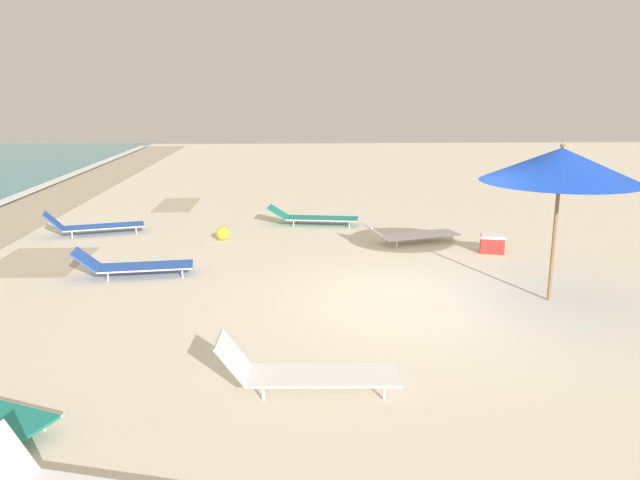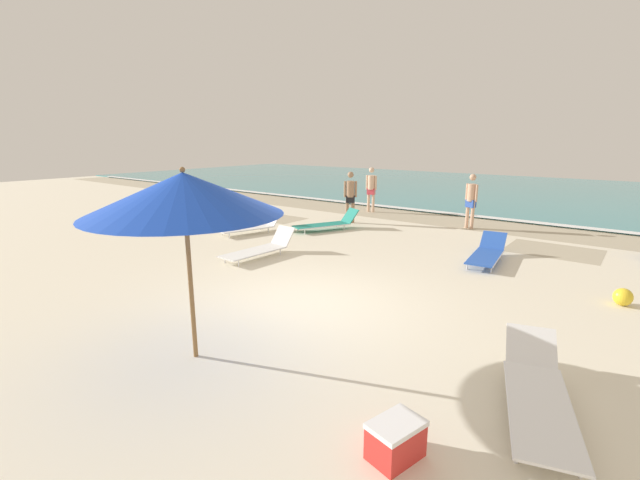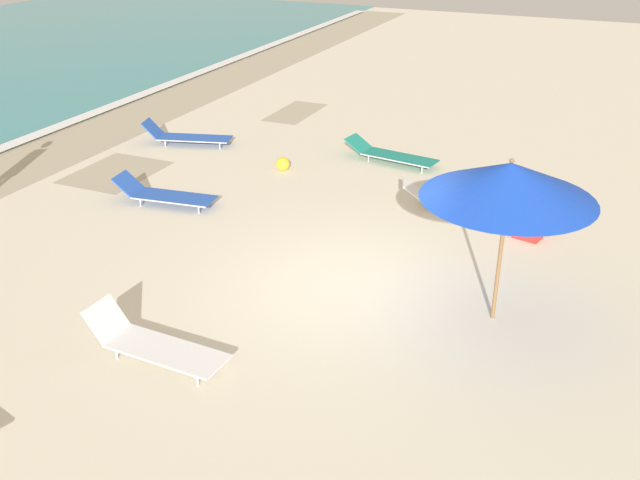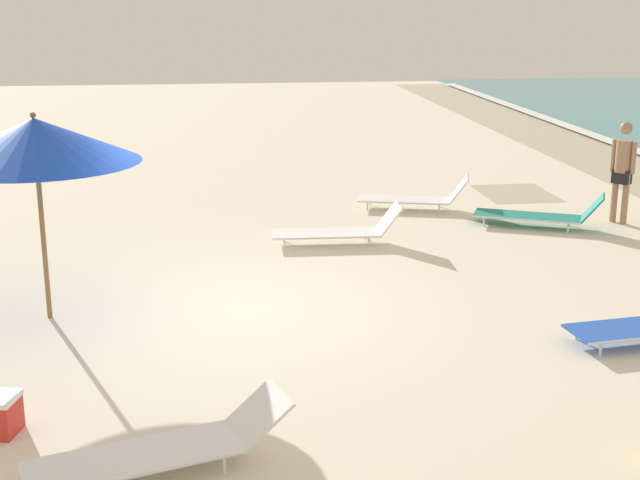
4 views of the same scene
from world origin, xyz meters
The scene contains 9 objects.
ground_plane centered at (0.00, 0.01, -0.08)m, with size 60.00×60.00×0.16m.
beach_umbrella centered at (-0.02, -2.19, 2.20)m, with size 2.46×2.46×2.53m.
sun_lounger_under_umbrella centered at (3.88, -0.65, 0.21)m, with size 1.24×2.29×0.52m.
sun_lounger_beside_umbrella centered at (5.12, 6.63, 0.22)m, with size 1.19×2.28×0.59m.
sun_lounger_near_water_left centered at (5.91, 1.43, 0.20)m, with size 0.94×2.33×0.47m.
sun_lounger_mid_beach_pair_a centered at (-2.92, 1.87, 0.22)m, with size 0.70×2.08×0.63m.
sun_lounger_mid_beach_pair_b centered at (1.65, 4.88, 0.21)m, with size 0.86×2.15×0.54m.
beach_ball centered at (4.41, 3.54, 0.16)m, with size 0.31×0.31×0.31m.
cooler_box centered at (3.01, -2.22, 0.19)m, with size 0.46×0.57×0.37m.
Camera 3 is at (-9.44, -3.48, 5.76)m, focal length 40.00 mm.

